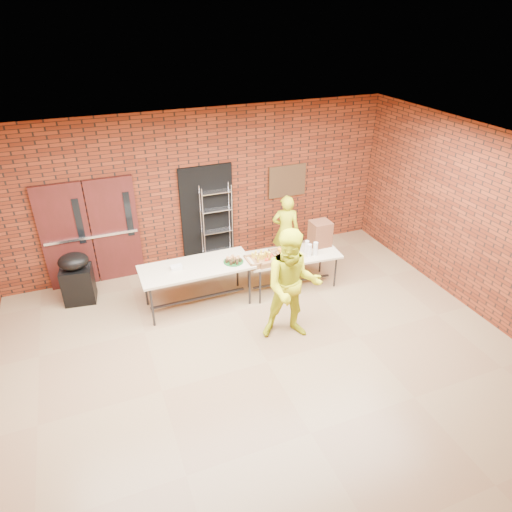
# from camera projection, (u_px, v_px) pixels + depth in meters

# --- Properties ---
(room) EXTENTS (8.08, 7.08, 3.28)m
(room) POSITION_uv_depth(u_px,v_px,m) (269.00, 274.00, 6.31)
(room) COLOR #8A6B4B
(room) RESTS_ON ground
(double_doors) EXTENTS (1.78, 0.12, 2.10)m
(double_doors) POSITION_uv_depth(u_px,v_px,m) (91.00, 233.00, 8.66)
(double_doors) COLOR #461514
(double_doors) RESTS_ON room
(dark_doorway) EXTENTS (1.10, 0.06, 2.10)m
(dark_doorway) POSITION_uv_depth(u_px,v_px,m) (207.00, 215.00, 9.42)
(dark_doorway) COLOR black
(dark_doorway) RESTS_ON room
(bronze_plaque) EXTENTS (0.85, 0.04, 0.70)m
(bronze_plaque) POSITION_uv_depth(u_px,v_px,m) (287.00, 181.00, 9.75)
(bronze_plaque) COLOR #46301C
(bronze_plaque) RESTS_ON room
(wire_rack) EXTENTS (0.63, 0.22, 1.73)m
(wire_rack) POSITION_uv_depth(u_px,v_px,m) (217.00, 225.00, 9.45)
(wire_rack) COLOR silver
(wire_rack) RESTS_ON room
(table_left) EXTENTS (1.99, 0.83, 0.82)m
(table_left) POSITION_uv_depth(u_px,v_px,m) (196.00, 269.00, 8.09)
(table_left) COLOR beige
(table_left) RESTS_ON room
(table_right) EXTENTS (1.82, 0.87, 0.73)m
(table_right) POSITION_uv_depth(u_px,v_px,m) (293.00, 257.00, 8.65)
(table_right) COLOR beige
(table_right) RESTS_ON room
(basket_bananas) EXTENTS (0.48, 0.38, 0.15)m
(basket_bananas) POSITION_uv_depth(u_px,v_px,m) (260.00, 260.00, 8.28)
(basket_bananas) COLOR olive
(basket_bananas) RESTS_ON table_right
(basket_oranges) EXTENTS (0.41, 0.32, 0.13)m
(basket_oranges) POSITION_uv_depth(u_px,v_px,m) (282.00, 253.00, 8.55)
(basket_oranges) COLOR olive
(basket_oranges) RESTS_ON table_right
(basket_apples) EXTENTS (0.46, 0.36, 0.14)m
(basket_apples) POSITION_uv_depth(u_px,v_px,m) (269.00, 260.00, 8.30)
(basket_apples) COLOR olive
(basket_apples) RESTS_ON table_right
(muffin_tray) EXTENTS (0.36, 0.36, 0.09)m
(muffin_tray) POSITION_uv_depth(u_px,v_px,m) (233.00, 260.00, 8.16)
(muffin_tray) COLOR #16541F
(muffin_tray) RESTS_ON table_left
(napkin_box) EXTENTS (0.20, 0.13, 0.07)m
(napkin_box) POSITION_uv_depth(u_px,v_px,m) (176.00, 267.00, 7.95)
(napkin_box) COLOR silver
(napkin_box) RESTS_ON table_left
(coffee_dispenser) EXTENTS (0.38, 0.34, 0.50)m
(coffee_dispenser) POSITION_uv_depth(u_px,v_px,m) (320.00, 234.00, 8.83)
(coffee_dispenser) COLOR brown
(coffee_dispenser) RESTS_ON table_right
(cup_stack_front) EXTENTS (0.08, 0.08, 0.25)m
(cup_stack_front) POSITION_uv_depth(u_px,v_px,m) (309.00, 250.00, 8.49)
(cup_stack_front) COLOR silver
(cup_stack_front) RESTS_ON table_right
(cup_stack_mid) EXTENTS (0.09, 0.09, 0.26)m
(cup_stack_mid) POSITION_uv_depth(u_px,v_px,m) (315.00, 249.00, 8.53)
(cup_stack_mid) COLOR silver
(cup_stack_mid) RESTS_ON table_right
(cup_stack_back) EXTENTS (0.08, 0.08, 0.23)m
(cup_stack_back) POSITION_uv_depth(u_px,v_px,m) (307.00, 246.00, 8.65)
(cup_stack_back) COLOR silver
(cup_stack_back) RESTS_ON table_right
(covered_grill) EXTENTS (0.60, 0.52, 0.99)m
(covered_grill) POSITION_uv_depth(u_px,v_px,m) (77.00, 278.00, 8.32)
(covered_grill) COLOR black
(covered_grill) RESTS_ON room
(volunteer_woman) EXTENTS (0.66, 0.55, 1.54)m
(volunteer_woman) POSITION_uv_depth(u_px,v_px,m) (286.00, 231.00, 9.41)
(volunteer_woman) COLOR #C8CF17
(volunteer_woman) RESTS_ON room
(volunteer_man) EXTENTS (1.12, 0.99, 1.93)m
(volunteer_man) POSITION_uv_depth(u_px,v_px,m) (292.00, 286.00, 7.22)
(volunteer_man) COLOR #C8CF17
(volunteer_man) RESTS_ON room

